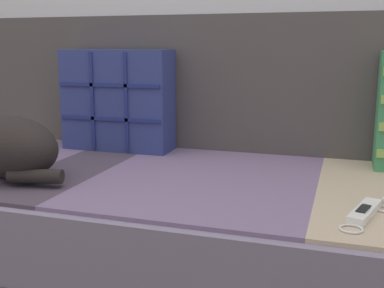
% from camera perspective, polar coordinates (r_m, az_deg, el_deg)
% --- Properties ---
extents(couch, '(2.16, 0.89, 0.36)m').
position_cam_1_polar(couch, '(1.48, -1.70, -9.91)').
color(couch, '#3D3838').
rests_on(couch, ground_plane).
extents(sofa_backrest, '(2.12, 0.14, 0.47)m').
position_cam_1_polar(sofa_backrest, '(1.74, 2.37, 7.31)').
color(sofa_backrest, '#474242').
rests_on(sofa_backrest, couch).
extents(throw_pillow_quilted, '(0.39, 0.14, 0.35)m').
position_cam_1_polar(throw_pillow_quilted, '(1.72, -8.78, 5.17)').
color(throw_pillow_quilted, navy).
rests_on(throw_pillow_quilted, couch).
extents(sleeping_cat, '(0.38, 0.28, 0.17)m').
position_cam_1_polar(sleeping_cat, '(1.44, -21.02, -0.46)').
color(sleeping_cat, black).
rests_on(sleeping_cat, couch).
extents(game_remote_far, '(0.10, 0.21, 0.02)m').
position_cam_1_polar(game_remote_far, '(1.12, 19.68, -7.68)').
color(game_remote_far, white).
rests_on(game_remote_far, couch).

